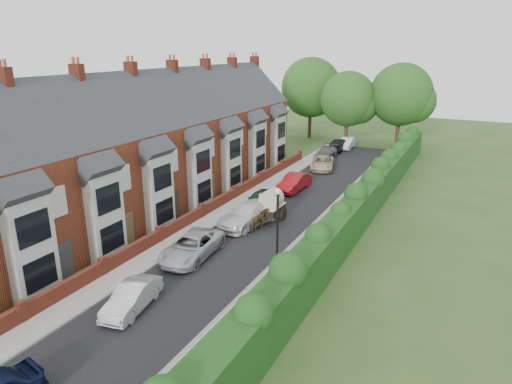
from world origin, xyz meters
TOP-DOWN VIEW (x-y plane):
  - ground at (0.00, 0.00)m, footprint 140.00×140.00m
  - road at (-0.50, 11.00)m, footprint 6.00×58.00m
  - pavement_hedge_side at (3.60, 11.00)m, footprint 2.20×58.00m
  - pavement_house_side at (-4.35, 11.00)m, footprint 1.70×58.00m
  - kerb_hedge_side at (2.55, 11.00)m, footprint 0.18×58.00m
  - kerb_house_side at (-3.55, 11.00)m, footprint 0.18×58.00m
  - hedge at (5.40, 11.00)m, footprint 2.10×58.00m
  - terrace_row at (-10.87, 9.98)m, footprint 9.05×40.50m
  - garden_wall_row at (-5.35, 10.00)m, footprint 0.35×40.35m
  - lamppost at (3.40, 4.00)m, footprint 0.32×0.32m
  - tree_far_left at (-2.65, 40.08)m, footprint 7.14×6.80m
  - tree_far_right at (3.39, 42.08)m, footprint 7.98×7.60m
  - tree_far_back at (-8.59, 43.08)m, footprint 8.40×8.00m
  - car_silver_a at (-1.60, -1.90)m, footprint 1.99×4.03m
  - car_silver_b at (-2.24, 4.15)m, footprint 2.77×5.26m
  - car_white at (-1.60, 10.36)m, footprint 3.28×5.80m
  - car_green at (-2.21, 13.65)m, footprint 2.23×4.60m
  - car_red at (-1.74, 19.35)m, footprint 1.80×4.52m
  - car_beige at (-1.86, 27.40)m, footprint 3.30×5.18m
  - car_grey at (-3.00, 32.00)m, footprint 2.01×4.64m
  - car_black at (-3.00, 36.37)m, footprint 1.86×4.45m
  - horse at (-0.45, 9.81)m, footprint 0.91×1.77m
  - horse_cart at (-0.45, 11.66)m, footprint 1.52×3.35m
  - car_extra_far at (-2.32, 38.28)m, footprint 1.60×4.24m

SIDE VIEW (x-z plane):
  - ground at x=0.00m, z-range 0.00..0.00m
  - road at x=-0.50m, z-range 0.00..0.02m
  - pavement_hedge_side at x=3.60m, z-range 0.00..0.12m
  - pavement_house_side at x=-4.35m, z-range 0.00..0.12m
  - kerb_hedge_side at x=2.55m, z-range 0.00..0.13m
  - kerb_house_side at x=-3.55m, z-range 0.00..0.13m
  - garden_wall_row at x=-5.35m, z-range -0.09..1.01m
  - car_silver_a at x=-1.60m, z-range 0.00..1.27m
  - car_grey at x=-3.00m, z-range 0.00..1.33m
  - car_beige at x=-1.86m, z-range 0.00..1.33m
  - car_extra_far at x=-2.32m, z-range 0.00..1.38m
  - car_silver_b at x=-2.24m, z-range 0.00..1.41m
  - horse at x=-0.45m, z-range 0.00..1.44m
  - car_red at x=-1.74m, z-range 0.00..1.46m
  - car_black at x=-3.00m, z-range 0.00..1.50m
  - car_green at x=-2.21m, z-range 0.00..1.51m
  - car_white at x=-1.60m, z-range 0.00..1.59m
  - horse_cart at x=-0.45m, z-range 0.17..2.59m
  - hedge at x=5.40m, z-range 0.18..3.03m
  - lamppost at x=3.40m, z-range 0.72..5.88m
  - terrace_row at x=-10.87m, z-range -1.28..10.22m
  - tree_far_left at x=-2.65m, z-range 1.07..10.36m
  - tree_far_right at x=3.39m, z-range 1.16..11.47m
  - tree_far_back at x=-8.59m, z-range 1.21..12.03m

